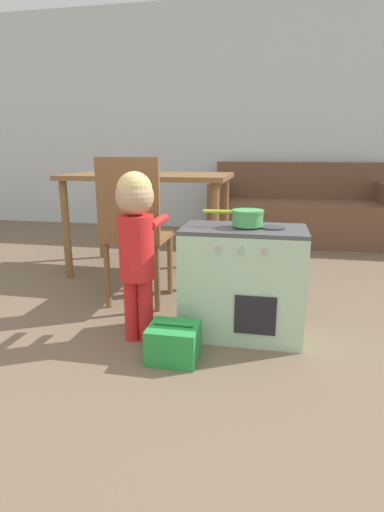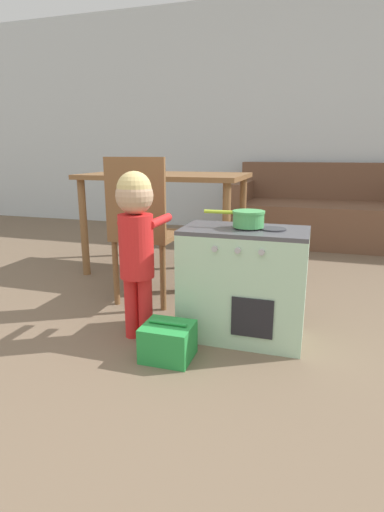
% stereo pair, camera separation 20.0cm
% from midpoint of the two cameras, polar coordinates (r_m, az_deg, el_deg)
% --- Properties ---
extents(ground_plane, '(16.00, 16.00, 0.00)m').
position_cam_midpoint_polar(ground_plane, '(1.50, -9.56, -23.89)').
color(ground_plane, brown).
extents(wall_back, '(10.00, 0.06, 2.60)m').
position_cam_midpoint_polar(wall_back, '(4.98, 6.39, 18.78)').
color(wall_back, silver).
rests_on(wall_back, ground_plane).
extents(play_kitchen, '(0.62, 0.36, 0.58)m').
position_cam_midpoint_polar(play_kitchen, '(2.06, 4.47, -3.74)').
color(play_kitchen, '#B2DBB7').
rests_on(play_kitchen, ground_plane).
extents(toy_pot, '(0.30, 0.16, 0.08)m').
position_cam_midpoint_polar(toy_pot, '(1.98, 5.01, 5.57)').
color(toy_pot, '#4CAD5B').
rests_on(toy_pot, play_kitchen).
extents(child_figure, '(0.20, 0.34, 0.85)m').
position_cam_midpoint_polar(child_figure, '(1.94, -10.90, 3.31)').
color(child_figure, red).
rests_on(child_figure, ground_plane).
extents(toy_basket, '(0.23, 0.20, 0.18)m').
position_cam_midpoint_polar(toy_basket, '(1.88, -5.76, -12.26)').
color(toy_basket, green).
rests_on(toy_basket, ground_plane).
extents(dining_table, '(1.23, 0.75, 0.77)m').
position_cam_midpoint_polar(dining_table, '(3.15, -7.92, 9.67)').
color(dining_table, brown).
rests_on(dining_table, ground_plane).
extents(dining_chair_near, '(0.37, 0.37, 0.91)m').
position_cam_midpoint_polar(dining_chair_near, '(2.45, -10.47, 3.71)').
color(dining_chair_near, brown).
rests_on(dining_chair_near, ground_plane).
extents(couch, '(1.87, 0.93, 0.82)m').
position_cam_midpoint_polar(couch, '(4.51, 13.77, 6.08)').
color(couch, brown).
rests_on(couch, ground_plane).
extents(cup_on_table, '(0.07, 0.07, 0.09)m').
position_cam_midpoint_polar(cup_on_table, '(3.28, -10.83, 12.39)').
color(cup_on_table, teal).
rests_on(cup_on_table, dining_table).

